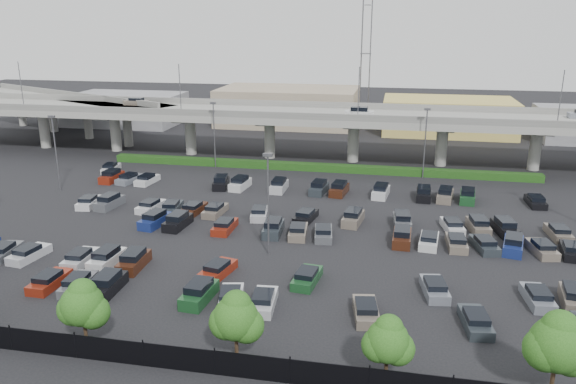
{
  "coord_description": "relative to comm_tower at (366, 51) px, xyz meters",
  "views": [
    {
      "loc": [
        11.78,
        -58.26,
        22.36
      ],
      "look_at": [
        -0.92,
        6.71,
        2.0
      ],
      "focal_mm": 35.0,
      "sensor_mm": 36.0,
      "label": 1
    }
  ],
  "objects": [
    {
      "name": "hedge",
      "position": [
        -4.0,
        -49.0,
        -15.06
      ],
      "size": [
        66.0,
        1.6,
        1.1
      ],
      "primitive_type": "cube",
      "color": "#133710",
      "rests_on": "ground"
    },
    {
      "name": "tree_row",
      "position": [
        -3.3,
        -100.53,
        -12.09
      ],
      "size": [
        65.07,
        3.66,
        5.94
      ],
      "color": "#332316",
      "rests_on": "ground"
    },
    {
      "name": "overpass",
      "position": [
        -4.21,
        -42.0,
        -8.64
      ],
      "size": [
        150.0,
        13.0,
        15.8
      ],
      "color": "gray",
      "rests_on": "ground"
    },
    {
      "name": "on_ramp",
      "position": [
        -56.1,
        -30.95,
        -8.76
      ],
      "size": [
        50.93,
        30.13,
        8.8
      ],
      "color": "gray",
      "rests_on": "ground"
    },
    {
      "name": "comm_tower",
      "position": [
        0.0,
        0.0,
        0.0
      ],
      "size": [
        2.4,
        2.4,
        30.0
      ],
      "color": "#55545A",
      "rests_on": "ground"
    },
    {
      "name": "parked_cars",
      "position": [
        -3.28,
        -76.72,
        -14.97
      ],
      "size": [
        63.13,
        41.66,
        1.67
      ],
      "color": "#726659",
      "rests_on": "ground"
    },
    {
      "name": "ground",
      "position": [
        -4.0,
        -74.0,
        -15.61
      ],
      "size": [
        280.0,
        280.0,
        0.0
      ],
      "primitive_type": "plane",
      "color": "black"
    },
    {
      "name": "light_poles",
      "position": [
        -8.12,
        -72.0,
        -9.37
      ],
      "size": [
        66.9,
        48.38,
        10.3
      ],
      "color": "#55545A",
      "rests_on": "ground"
    },
    {
      "name": "fence",
      "position": [
        -4.05,
        -102.0,
        -14.71
      ],
      "size": [
        70.0,
        0.1,
        2.0
      ],
      "color": "black",
      "rests_on": "ground"
    },
    {
      "name": "distant_buildings",
      "position": [
        8.38,
        -12.19,
        -11.87
      ],
      "size": [
        138.0,
        24.0,
        9.0
      ],
      "color": "slate",
      "rests_on": "ground"
    }
  ]
}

